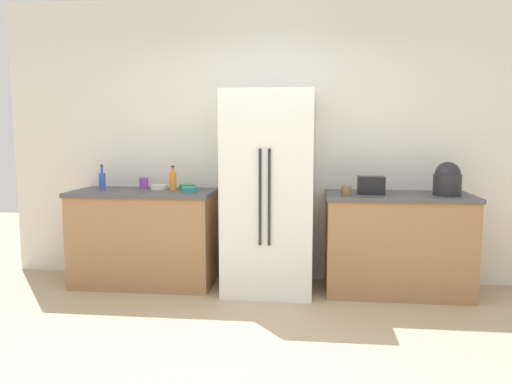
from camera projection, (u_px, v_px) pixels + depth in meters
ground_plane at (248, 362)px, 3.25m from camera, size 11.05×11.05×0.00m
kitchen_back_panel at (273, 141)px, 5.02m from camera, size 5.53×0.10×2.83m
counter_left at (145, 237)px, 4.89m from camera, size 1.39×0.67×0.94m
counter_right at (397, 243)px, 4.62m from camera, size 1.34×0.67×0.94m
refrigerator at (268, 192)px, 4.65m from camera, size 0.83×0.74×1.88m
toaster at (371, 185)px, 4.55m from camera, size 0.24×0.17×0.16m
rice_cooker at (447, 180)px, 4.45m from camera, size 0.25×0.25×0.30m
bottle_a at (102, 180)px, 4.93m from camera, size 0.06×0.06×0.25m
bottle_b at (173, 180)px, 4.85m from camera, size 0.07×0.07×0.24m
cup_a at (144, 183)px, 5.01m from camera, size 0.09×0.09×0.11m
cup_b at (346, 191)px, 4.45m from camera, size 0.09×0.09×0.09m
bowl_a at (187, 187)px, 4.92m from camera, size 0.15×0.15×0.05m
bowl_b at (190, 190)px, 4.70m from camera, size 0.15×0.15×0.05m
bowl_c at (159, 187)px, 4.94m from camera, size 0.17×0.17×0.05m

